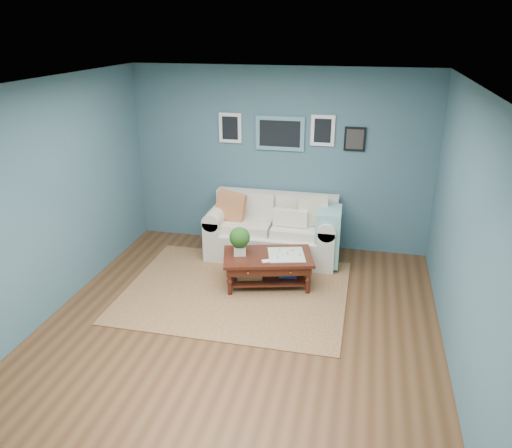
# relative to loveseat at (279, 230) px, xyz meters

# --- Properties ---
(room_shell) EXTENTS (5.00, 5.02, 2.70)m
(room_shell) POSITION_rel_loveseat_xyz_m (-0.09, -1.97, 0.95)
(room_shell) COLOR brown
(room_shell) RESTS_ON ground
(area_rug) EXTENTS (2.83, 2.27, 0.01)m
(area_rug) POSITION_rel_loveseat_xyz_m (-0.34, -1.19, -0.40)
(area_rug) COLOR brown
(area_rug) RESTS_ON ground
(loveseat) EXTENTS (1.94, 0.88, 1.00)m
(loveseat) POSITION_rel_loveseat_xyz_m (0.00, 0.00, 0.00)
(loveseat) COLOR silver
(loveseat) RESTS_ON ground
(coffee_table) EXTENTS (1.29, 0.95, 0.81)m
(coffee_table) POSITION_rel_loveseat_xyz_m (-0.03, -0.93, -0.05)
(coffee_table) COLOR black
(coffee_table) RESTS_ON ground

